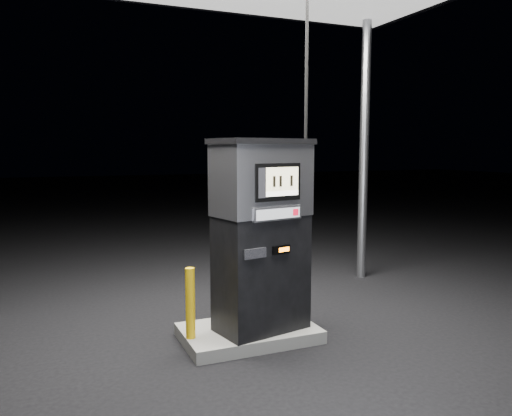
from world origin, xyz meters
name	(u,v)px	position (x,y,z in m)	size (l,w,h in m)	color
ground	(249,339)	(0.00, 0.00, 0.00)	(80.00, 80.00, 0.00)	black
pump_island	(249,333)	(0.00, 0.00, 0.07)	(1.60, 1.00, 0.15)	gray
fuel_dispenser	(262,233)	(0.13, -0.10, 1.31)	(1.31, 0.89, 4.70)	black
bollard_left	(190,303)	(-0.74, -0.06, 0.56)	(0.11, 0.11, 0.82)	yellow
bollard_right	(297,290)	(0.59, -0.13, 0.58)	(0.12, 0.12, 0.87)	yellow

